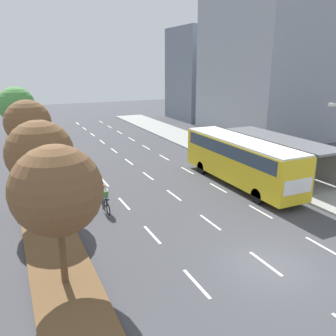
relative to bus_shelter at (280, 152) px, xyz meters
name	(u,v)px	position (x,y,z in m)	size (l,w,h in m)	color
ground_plane	(269,266)	(-9.53, -10.08, -1.87)	(140.00, 140.00, 0.00)	#424247
median_strip	(30,169)	(-17.83, 9.92, -1.81)	(2.60, 52.00, 0.12)	brown
sidewalk_right	(210,148)	(-0.28, 9.92, -1.79)	(4.50, 52.00, 0.15)	#9E9E99
lane_divider_left	(90,166)	(-13.03, 8.71, -1.86)	(0.14, 48.58, 0.01)	white
lane_divider_center	(129,162)	(-9.53, 8.71, -1.86)	(0.14, 48.58, 0.01)	white
lane_divider_right	(164,157)	(-6.03, 8.71, -1.86)	(0.14, 48.58, 0.01)	white
bus_shelter	(280,152)	(0.00, 0.00, 0.00)	(2.90, 10.45, 2.86)	gray
bus	(240,157)	(-4.28, -0.61, 0.20)	(2.54, 11.29, 3.37)	yellow
cyclist	(105,200)	(-14.42, -1.39, -1.08)	(0.46, 1.82, 1.71)	black
median_tree_nearest	(57,191)	(-17.80, -7.63, 2.10)	(3.46, 3.46, 5.59)	brown
median_tree_second	(40,154)	(-17.71, -0.62, 1.90)	(3.69, 3.69, 5.50)	brown
median_tree_third	(28,123)	(-17.76, 6.40, 2.56)	(3.28, 3.28, 5.96)	brown
median_tree_fourth	(22,122)	(-17.86, 13.41, 1.62)	(2.92, 2.92, 4.84)	brown
median_tree_fifth	(16,105)	(-17.93, 20.43, 2.41)	(3.82, 3.82, 6.07)	brown
median_tree_farthest	(14,103)	(-17.97, 27.45, 1.97)	(3.09, 3.09, 5.28)	brown
building_near_right	(264,62)	(9.20, 13.77, 6.82)	(10.14, 14.27, 17.39)	#8E939E
building_mid_right	(197,74)	(8.64, 28.85, 5.01)	(6.64, 9.15, 13.75)	slate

